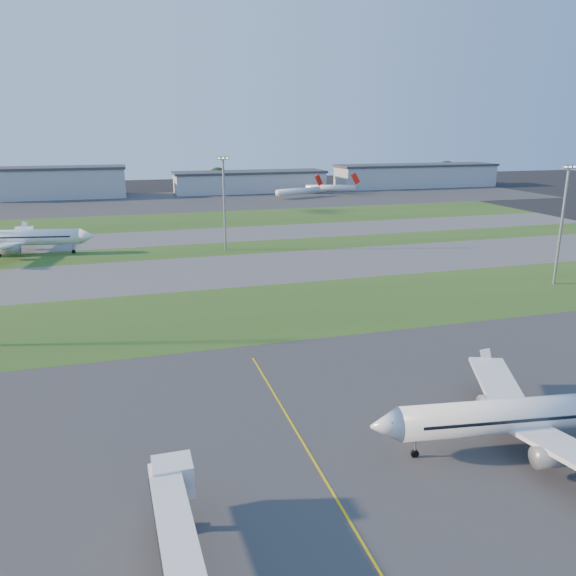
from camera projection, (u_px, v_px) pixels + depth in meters
name	position (u px, v px, depth m)	size (l,w,h in m)	color
ground	(272.00, 481.00, 54.50)	(700.00, 700.00, 0.00)	black
apron_near	(272.00, 481.00, 54.50)	(300.00, 70.00, 0.01)	#333335
grass_strip_a	(199.00, 316.00, 102.50)	(300.00, 34.00, 0.01)	#254C19
taxiway_a	(181.00, 273.00, 132.96)	(300.00, 32.00, 0.01)	#515154
grass_strip_b	(171.00, 252.00, 156.04)	(300.00, 18.00, 0.01)	#254C19
taxiway_b	(165.00, 238.00, 176.35)	(300.00, 26.00, 0.01)	#515154
grass_strip_c	(158.00, 222.00, 206.81)	(300.00, 40.00, 0.01)	#254C19
apron_far	(149.00, 202.00, 262.19)	(400.00, 80.00, 0.01)	#333335
yellow_line	(320.00, 472.00, 55.86)	(0.25, 60.00, 0.02)	gold
airliner_parked	(531.00, 415.00, 59.20)	(35.16, 29.65, 11.00)	white
airliner_taxiing	(14.00, 238.00, 151.21)	(41.80, 35.18, 13.12)	white
mini_jet_near	(299.00, 191.00, 278.50)	(27.48, 11.84, 9.48)	white
mini_jet_far	(331.00, 188.00, 294.67)	(27.93, 10.38, 9.48)	white
light_mast_centre	(224.00, 198.00, 154.21)	(3.20, 0.70, 25.80)	gray
light_mast_east	(562.00, 217.00, 119.59)	(3.20, 0.70, 25.80)	gray
hangar_west	(51.00, 183.00, 275.61)	(71.40, 23.00, 15.20)	gray
hangar_east	(250.00, 181.00, 303.25)	(81.60, 23.00, 11.20)	gray
hangar_far_east	(416.00, 175.00, 330.07)	(96.90, 23.00, 13.20)	gray
tree_mid_west	(105.00, 183.00, 293.03)	(9.90, 9.90, 10.80)	black
tree_mid_east	(218.00, 178.00, 311.79)	(11.55, 11.55, 12.60)	black
tree_east	(345.00, 176.00, 330.44)	(10.45, 10.45, 11.40)	black
tree_far_east	(446.00, 171.00, 352.74)	(12.65, 12.65, 13.80)	black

